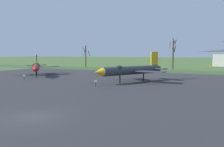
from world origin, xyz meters
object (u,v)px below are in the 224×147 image
at_px(info_placard_front_left, 24,77).
at_px(info_placard_front_right, 96,83).
at_px(jet_fighter_front_right, 131,70).
at_px(jet_fighter_front_left, 36,67).

height_order(info_placard_front_left, info_placard_front_right, info_placard_front_left).
bearing_deg(info_placard_front_left, info_placard_front_right, -4.55).
bearing_deg(jet_fighter_front_right, jet_fighter_front_left, 176.40).
bearing_deg(info_placard_front_left, jet_fighter_front_right, 17.15).
bearing_deg(jet_fighter_front_right, info_placard_front_right, -111.14).
xyz_separation_m(info_placard_front_left, jet_fighter_front_right, (19.09, 5.89, 1.52)).
distance_m(info_placard_front_left, jet_fighter_front_right, 20.04).
bearing_deg(info_placard_front_right, jet_fighter_front_right, 68.86).
xyz_separation_m(jet_fighter_front_left, info_placard_front_left, (4.22, -7.36, -1.44)).
bearing_deg(jet_fighter_front_left, jet_fighter_front_right, -3.60).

